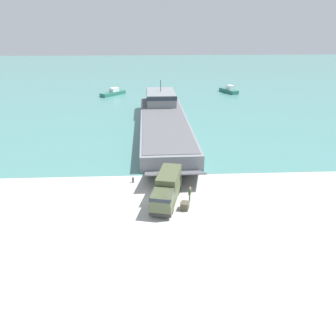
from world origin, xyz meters
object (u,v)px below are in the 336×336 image
(moored_boat_b, at_px, (113,93))
(cargo_crate, at_px, (185,206))
(military_truck, at_px, (167,188))
(moored_boat_a, at_px, (229,90))
(soldier_on_ramp, at_px, (190,193))
(mooring_bollard, at_px, (133,180))
(landing_craft, at_px, (163,118))

(moored_boat_b, relative_size, cargo_crate, 7.30)
(military_truck, height_order, moored_boat_a, military_truck)
(soldier_on_ramp, xyz_separation_m, mooring_bollard, (-6.68, 5.17, -0.66))
(soldier_on_ramp, bearing_deg, moored_boat_a, -86.73)
(landing_craft, xyz_separation_m, soldier_on_ramp, (1.90, -29.72, -0.69))
(military_truck, bearing_deg, moored_boat_a, 174.67)
(moored_boat_a, bearing_deg, soldier_on_ramp, -129.21)
(cargo_crate, bearing_deg, soldier_on_ramp, 67.54)
(military_truck, bearing_deg, mooring_bollard, -127.19)
(soldier_on_ramp, bearing_deg, landing_craft, -66.71)
(moored_boat_a, distance_m, cargo_crate, 67.56)
(soldier_on_ramp, xyz_separation_m, cargo_crate, (-0.71, -1.72, -0.64))
(landing_craft, bearing_deg, moored_boat_b, 111.52)
(mooring_bollard, relative_size, cargo_crate, 0.73)
(military_truck, distance_m, cargo_crate, 2.93)
(landing_craft, distance_m, mooring_bollard, 25.05)
(military_truck, relative_size, moored_boat_a, 1.14)
(moored_boat_a, relative_size, moored_boat_b, 0.97)
(moored_boat_b, distance_m, mooring_bollard, 56.63)
(landing_craft, xyz_separation_m, military_truck, (-0.68, -29.51, -0.16))
(cargo_crate, bearing_deg, moored_boat_a, 73.47)
(landing_craft, relative_size, soldier_on_ramp, 23.96)
(soldier_on_ramp, relative_size, mooring_bollard, 2.48)
(moored_boat_a, distance_m, mooring_bollard, 63.13)
(military_truck, distance_m, moored_boat_a, 66.29)
(landing_craft, height_order, moored_boat_a, landing_craft)
(mooring_bollard, distance_m, cargo_crate, 9.11)
(military_truck, bearing_deg, cargo_crate, 57.38)
(moored_boat_b, bearing_deg, military_truck, 143.30)
(mooring_bollard, bearing_deg, moored_boat_b, 98.40)
(soldier_on_ramp, distance_m, moored_boat_a, 65.71)
(moored_boat_a, bearing_deg, mooring_bollard, -136.36)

